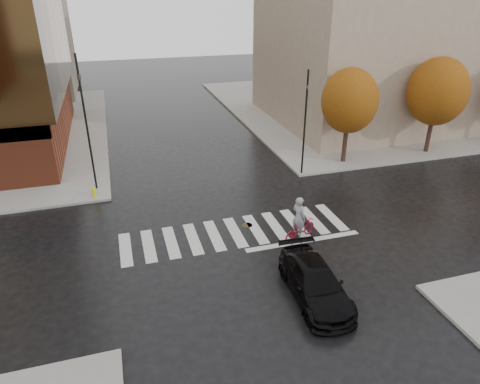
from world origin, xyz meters
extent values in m
plane|color=black|center=(0.00, 0.00, 0.00)|extent=(120.00, 120.00, 0.00)
cube|color=gray|center=(21.00, 21.00, 0.07)|extent=(30.00, 30.00, 0.15)
cube|color=silver|center=(0.00, 0.50, 0.01)|extent=(12.00, 3.00, 0.01)
cube|color=gray|center=(17.00, 17.00, 9.15)|extent=(16.00, 16.00, 18.00)
cylinder|color=black|center=(10.00, 7.40, 1.55)|extent=(0.32, 0.32, 2.80)
ellipsoid|color=#92490E|center=(10.00, 7.40, 4.47)|extent=(3.80, 3.80, 4.37)
cylinder|color=black|center=(17.00, 7.40, 1.55)|extent=(0.32, 0.32, 2.80)
ellipsoid|color=#92490E|center=(17.00, 7.40, 4.63)|extent=(4.20, 4.20, 4.83)
imported|color=black|center=(1.67, -5.24, 0.69)|extent=(2.20, 4.88, 1.39)
imported|color=maroon|center=(2.91, -1.00, 0.54)|extent=(2.15, 1.47, 1.07)
imported|color=#94959C|center=(2.81, -1.00, 1.23)|extent=(0.80, 0.94, 2.18)
cylinder|color=black|center=(-6.81, 7.78, 4.15)|extent=(0.12, 0.12, 8.01)
imported|color=black|center=(-6.81, 7.78, 7.06)|extent=(0.25, 0.23, 1.00)
cylinder|color=black|center=(6.30, 6.30, 3.53)|extent=(0.12, 0.12, 6.75)
imported|color=black|center=(6.30, 6.30, 5.97)|extent=(0.20, 0.21, 0.84)
cylinder|color=#D2D40C|center=(-6.92, 6.50, 0.42)|extent=(0.21, 0.21, 0.53)
sphere|color=#D2D40C|center=(-6.92, 6.50, 0.68)|extent=(0.23, 0.23, 0.23)
cylinder|color=#51411D|center=(0.80, 0.98, 0.01)|extent=(0.59, 0.59, 0.01)
camera|label=1|loc=(-5.20, -17.63, 11.47)|focal=32.00mm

